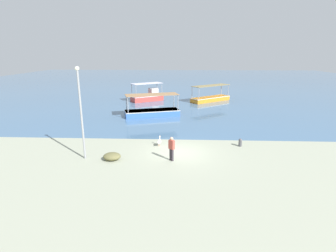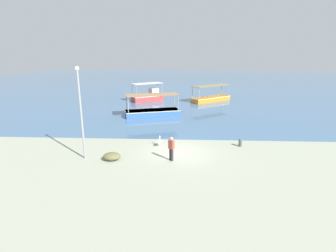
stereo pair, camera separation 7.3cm
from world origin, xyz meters
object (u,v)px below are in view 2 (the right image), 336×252
object	(u,v)px
fishing_boat_far_left	(211,98)
pelican	(159,141)
lamp_post	(81,109)
fisherman_standing	(171,148)
fishing_boat_far_right	(148,96)
net_pile	(112,156)
fishing_boat_center	(152,112)
mooring_bollard	(240,142)

from	to	relation	value
fishing_boat_far_left	pelican	bearing A→B (deg)	-107.28
lamp_post	fisherman_standing	distance (m)	6.57
fishing_boat_far_right	net_pile	distance (m)	22.75
fishing_boat_far_right	fisherman_standing	bearing A→B (deg)	-79.29
fishing_boat_far_right	fisherman_standing	world-z (taller)	fishing_boat_far_right
fishing_boat_center	lamp_post	bearing A→B (deg)	-104.77
mooring_bollard	fishing_boat_far_right	bearing A→B (deg)	116.09
mooring_bollard	net_pile	distance (m)	9.91
pelican	fishing_boat_center	bearing A→B (deg)	99.01
fishing_boat_far_right	lamp_post	size ratio (longest dim) A/B	0.80
fishing_boat_far_right	fishing_boat_far_left	size ratio (longest dim) A/B	0.80
pelican	fisherman_standing	world-z (taller)	fisherman_standing
fishing_boat_center	lamp_post	world-z (taller)	lamp_post
mooring_bollard	pelican	bearing A→B (deg)	-177.93
fishing_boat_center	net_pile	size ratio (longest dim) A/B	5.44
fishing_boat_far_right	lamp_post	bearing A→B (deg)	-94.42
fishing_boat_far_right	mooring_bollard	bearing A→B (deg)	-63.91
fishing_boat_far_left	pelican	world-z (taller)	fishing_boat_far_left
fishing_boat_center	fishing_boat_far_left	xyz separation A→B (m)	(7.80, 9.88, -0.02)
pelican	lamp_post	bearing A→B (deg)	-151.17
fishing_boat_center	fisherman_standing	bearing A→B (deg)	-78.36
net_pile	fishing_boat_far_right	bearing A→B (deg)	90.50
fishing_boat_far_right	net_pile	world-z (taller)	fishing_boat_far_right
mooring_bollard	lamp_post	bearing A→B (deg)	-165.35
lamp_post	fisherman_standing	xyz separation A→B (m)	(6.04, -0.11, -2.61)
fishing_boat_center	lamp_post	xyz separation A→B (m)	(-3.38, -12.80, 2.99)
pelican	fisherman_standing	distance (m)	3.08
fisherman_standing	mooring_bollard	bearing A→B (deg)	30.06
fishing_boat_far_right	fishing_boat_center	xyz separation A→B (m)	(1.63, -9.78, -0.17)
fisherman_standing	fishing_boat_far_left	bearing A→B (deg)	77.29
pelican	net_pile	bearing A→B (deg)	-136.20
fishing_boat_center	mooring_bollard	bearing A→B (deg)	-50.98
lamp_post	net_pile	distance (m)	3.80
mooring_bollard	fishing_boat_far_left	bearing A→B (deg)	90.50
pelican	net_pile	distance (m)	4.20
lamp_post	net_pile	bearing A→B (deg)	-4.96
pelican	lamp_post	world-z (taller)	lamp_post
fishing_boat_center	mooring_bollard	distance (m)	12.66
fishing_boat_far_right	net_pile	bearing A→B (deg)	-89.50
fishing_boat_center	fisherman_standing	distance (m)	13.18
fishing_boat_far_left	net_pile	xyz separation A→B (m)	(-9.23, -22.85, -0.25)
fisherman_standing	lamp_post	bearing A→B (deg)	178.98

